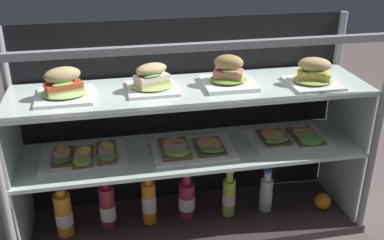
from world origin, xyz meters
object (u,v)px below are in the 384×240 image
(juice_bottle_front_right_end, at_px, (64,214))
(juice_bottle_back_left, at_px, (187,199))
(plated_roll_sandwich_mid_left, at_px, (64,87))
(open_sandwich_tray_center, at_px, (85,156))
(plated_roll_sandwich_left_of_center, at_px, (313,75))
(juice_bottle_back_right, at_px, (108,207))
(juice_bottle_back_center, at_px, (149,202))
(orange_fruit_beside_bottles, at_px, (323,201))
(plated_roll_sandwich_center, at_px, (228,75))
(juice_bottle_tucked_behind, at_px, (229,197))
(juice_bottle_front_left_end, at_px, (266,194))
(open_sandwich_tray_left_of_center, at_px, (290,137))
(plated_roll_sandwich_right_of_center, at_px, (152,81))
(open_sandwich_tray_mid_right, at_px, (191,149))

(juice_bottle_front_right_end, distance_m, juice_bottle_back_left, 0.53)
(plated_roll_sandwich_mid_left, distance_m, open_sandwich_tray_center, 0.30)
(plated_roll_sandwich_left_of_center, bearing_deg, juice_bottle_back_right, 175.61)
(juice_bottle_back_center, height_order, orange_fruit_beside_bottles, juice_bottle_back_center)
(plated_roll_sandwich_center, xyz_separation_m, open_sandwich_tray_center, (-0.59, -0.01, -0.30))
(juice_bottle_front_right_end, xyz_separation_m, juice_bottle_tucked_behind, (0.72, -0.00, -0.01))
(plated_roll_sandwich_left_of_center, distance_m, orange_fruit_beside_bottles, 0.64)
(juice_bottle_back_right, bearing_deg, juice_bottle_front_left_end, -1.53)
(open_sandwich_tray_left_of_center, bearing_deg, plated_roll_sandwich_right_of_center, 177.87)
(open_sandwich_tray_left_of_center, bearing_deg, plated_roll_sandwich_left_of_center, -39.22)
(juice_bottle_front_right_end, xyz_separation_m, juice_bottle_back_center, (0.36, 0.02, 0.00))
(plated_roll_sandwich_mid_left, distance_m, juice_bottle_front_right_end, 0.57)
(open_sandwich_tray_left_of_center, height_order, juice_bottle_front_right_end, open_sandwich_tray_left_of_center)
(juice_bottle_back_right, bearing_deg, plated_roll_sandwich_mid_left, -173.97)
(plated_roll_sandwich_center, xyz_separation_m, orange_fruit_beside_bottles, (0.46, -0.06, -0.63))
(open_sandwich_tray_center, distance_m, open_sandwich_tray_left_of_center, 0.87)
(plated_roll_sandwich_left_of_center, distance_m, juice_bottle_tucked_behind, 0.65)
(open_sandwich_tray_mid_right, xyz_separation_m, juice_bottle_tucked_behind, (0.18, 0.02, -0.28))
(plated_roll_sandwich_mid_left, bearing_deg, plated_roll_sandwich_center, 0.46)
(plated_roll_sandwich_left_of_center, distance_m, open_sandwich_tray_center, 0.97)
(plated_roll_sandwich_right_of_center, xyz_separation_m, open_sandwich_tray_mid_right, (0.15, -0.04, -0.29))
(open_sandwich_tray_left_of_center, relative_size, juice_bottle_front_right_end, 1.41)
(plated_roll_sandwich_mid_left, xyz_separation_m, juice_bottle_back_right, (0.12, 0.01, -0.57))
(juice_bottle_back_right, distance_m, juice_bottle_back_center, 0.18)
(open_sandwich_tray_mid_right, xyz_separation_m, juice_bottle_front_right_end, (-0.54, 0.03, -0.27))
(open_sandwich_tray_center, relative_size, juice_bottle_back_left, 1.45)
(plated_roll_sandwich_center, xyz_separation_m, open_sandwich_tray_left_of_center, (0.28, -0.01, -0.30))
(plated_roll_sandwich_right_of_center, bearing_deg, juice_bottle_back_center, -177.48)
(plated_roll_sandwich_mid_left, relative_size, juice_bottle_front_right_end, 0.86)
(juice_bottle_front_right_end, bearing_deg, plated_roll_sandwich_center, 0.78)
(juice_bottle_tucked_behind, xyz_separation_m, juice_bottle_front_left_end, (0.18, 0.00, -0.01))
(open_sandwich_tray_center, relative_size, open_sandwich_tray_mid_right, 1.00)
(juice_bottle_front_right_end, relative_size, juice_bottle_tucked_behind, 1.03)
(plated_roll_sandwich_mid_left, bearing_deg, juice_bottle_back_right, 6.03)
(orange_fruit_beside_bottles, bearing_deg, juice_bottle_front_left_end, 170.67)
(plated_roll_sandwich_center, relative_size, juice_bottle_back_left, 0.87)
(open_sandwich_tray_center, bearing_deg, juice_bottle_front_right_end, 179.49)
(plated_roll_sandwich_mid_left, relative_size, open_sandwich_tray_left_of_center, 0.61)
(open_sandwich_tray_left_of_center, xyz_separation_m, orange_fruit_beside_bottles, (0.18, -0.04, -0.33))
(plated_roll_sandwich_mid_left, xyz_separation_m, juice_bottle_front_left_end, (0.83, -0.01, -0.58))
(juice_bottle_front_right_end, bearing_deg, orange_fruit_beside_bottles, -2.25)
(plated_roll_sandwich_mid_left, xyz_separation_m, juice_bottle_back_center, (0.30, 0.01, -0.56))
(open_sandwich_tray_mid_right, height_order, orange_fruit_beside_bottles, open_sandwich_tray_mid_right)
(orange_fruit_beside_bottles, bearing_deg, open_sandwich_tray_mid_right, 178.09)
(plated_roll_sandwich_center, distance_m, juice_bottle_back_right, 0.77)
(plated_roll_sandwich_mid_left, relative_size, juice_bottle_back_left, 0.88)
(plated_roll_sandwich_mid_left, height_order, orange_fruit_beside_bottles, plated_roll_sandwich_mid_left)
(plated_roll_sandwich_left_of_center, bearing_deg, juice_bottle_tucked_behind, 171.71)
(juice_bottle_tucked_behind, height_order, orange_fruit_beside_bottles, juice_bottle_tucked_behind)
(juice_bottle_back_left, xyz_separation_m, orange_fruit_beside_bottles, (0.63, -0.07, -0.05))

